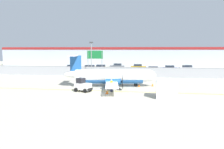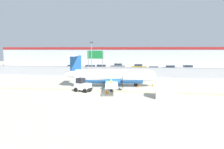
{
  "view_description": "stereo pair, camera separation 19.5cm",
  "coord_description": "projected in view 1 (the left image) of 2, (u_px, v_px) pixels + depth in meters",
  "views": [
    {
      "loc": [
        5.03,
        -27.44,
        5.79
      ],
      "look_at": [
        -0.15,
        6.58,
        1.8
      ],
      "focal_mm": 35.0,
      "sensor_mm": 36.0,
      "label": 1
    },
    {
      "loc": [
        5.23,
        -27.41,
        5.79
      ],
      "look_at": [
        -0.15,
        6.58,
        1.8
      ],
      "focal_mm": 35.0,
      "sensor_mm": 36.0,
      "label": 2
    }
  ],
  "objects": [
    {
      "name": "cargo_container",
      "position": [
        167.0,
        89.0,
        25.84
      ],
      "size": [
        2.47,
        2.08,
        2.2
      ],
      "rotation": [
        0.0,
        0.0,
        -0.03
      ],
      "color": "silver",
      "rests_on": "ground"
    },
    {
      "name": "parked_car_7",
      "position": [
        187.0,
        68.0,
        56.92
      ],
      "size": [
        4.33,
        2.27,
        1.58
      ],
      "rotation": [
        0.0,
        0.0,
        0.08
      ],
      "color": "silver",
      "rests_on": "parking_lot_strip"
    },
    {
      "name": "baggage_tug",
      "position": [
        83.0,
        85.0,
        29.87
      ],
      "size": [
        2.56,
        1.99,
        1.88
      ],
      "rotation": [
        0.0,
        0.0,
        -0.34
      ],
      "color": "silver",
      "rests_on": "ground"
    },
    {
      "name": "highway_sign",
      "position": [
        95.0,
        57.0,
        48.59
      ],
      "size": [
        3.6,
        0.14,
        5.5
      ],
      "color": "slate",
      "rests_on": "ground"
    },
    {
      "name": "traffic_cone_far_left",
      "position": [
        107.0,
        91.0,
        28.52
      ],
      "size": [
        0.36,
        0.36,
        0.64
      ],
      "color": "orange",
      "rests_on": "ground"
    },
    {
      "name": "ground_plane",
      "position": [
        108.0,
        91.0,
        30.33
      ],
      "size": [
        140.0,
        140.0,
        0.01
      ],
      "color": "#B2AD99"
    },
    {
      "name": "commuter_airplane",
      "position": [
        113.0,
        77.0,
        33.68
      ],
      "size": [
        14.23,
        16.05,
        4.92
      ],
      "rotation": [
        0.0,
        0.0,
        0.16
      ],
      "color": "white",
      "rests_on": "ground"
    },
    {
      "name": "parked_car_2",
      "position": [
        101.0,
        68.0,
        58.43
      ],
      "size": [
        4.2,
        2.0,
        1.58
      ],
      "rotation": [
        0.0,
        0.0,
        0.0
      ],
      "color": "#B28C19",
      "rests_on": "parking_lot_strip"
    },
    {
      "name": "parking_lot_strip",
      "position": [
        126.0,
        71.0,
        57.33
      ],
      "size": [
        98.0,
        17.0,
        0.12
      ],
      "color": "#38383A",
      "rests_on": "ground"
    },
    {
      "name": "parked_car_5",
      "position": [
        154.0,
        70.0,
        52.61
      ],
      "size": [
        4.32,
        2.26,
        1.58
      ],
      "rotation": [
        0.0,
        0.0,
        -0.08
      ],
      "color": "navy",
      "rests_on": "parking_lot_strip"
    },
    {
      "name": "parked_car_3",
      "position": [
        117.0,
        66.0,
        63.49
      ],
      "size": [
        4.27,
        2.14,
        1.58
      ],
      "rotation": [
        0.0,
        0.0,
        3.18
      ],
      "color": "slate",
      "rests_on": "parking_lot_strip"
    },
    {
      "name": "parked_car_0",
      "position": [
        72.0,
        68.0,
        57.9
      ],
      "size": [
        4.36,
        2.36,
        1.58
      ],
      "rotation": [
        0.0,
        0.0,
        3.03
      ],
      "color": "gray",
      "rests_on": "parking_lot_strip"
    },
    {
      "name": "parked_car_1",
      "position": [
        89.0,
        68.0,
        57.33
      ],
      "size": [
        4.37,
        2.39,
        1.58
      ],
      "rotation": [
        0.0,
        0.0,
        3.02
      ],
      "color": "navy",
      "rests_on": "parking_lot_strip"
    },
    {
      "name": "traffic_cone_near_left",
      "position": [
        139.0,
        85.0,
        33.84
      ],
      "size": [
        0.36,
        0.36,
        0.64
      ],
      "color": "orange",
      "rests_on": "ground"
    },
    {
      "name": "parked_car_6",
      "position": [
        169.0,
        68.0,
        56.05
      ],
      "size": [
        4.23,
        2.07,
        1.58
      ],
      "rotation": [
        0.0,
        0.0,
        3.12
      ],
      "color": "navy",
      "rests_on": "parking_lot_strip"
    },
    {
      "name": "background_building",
      "position": [
        130.0,
        57.0,
        75.12
      ],
      "size": [
        91.0,
        8.1,
        6.5
      ],
      "color": "#A8B2BC",
      "rests_on": "ground"
    },
    {
      "name": "traffic_cone_far_right",
      "position": [
        111.0,
        87.0,
        32.13
      ],
      "size": [
        0.36,
        0.36,
        0.64
      ],
      "color": "orange",
      "rests_on": "ground"
    },
    {
      "name": "parked_car_4",
      "position": [
        138.0,
        67.0,
        60.74
      ],
      "size": [
        4.21,
        2.03,
        1.58
      ],
      "rotation": [
        0.0,
        0.0,
        0.01
      ],
      "color": "#B28C19",
      "rests_on": "parking_lot_strip"
    },
    {
      "name": "ground_crew_worker",
      "position": [
        111.0,
        85.0,
        29.92
      ],
      "size": [
        0.47,
        0.51,
        1.7
      ],
      "rotation": [
        0.0,
        0.0,
        2.58
      ],
      "color": "#191E4C",
      "rests_on": "ground"
    },
    {
      "name": "perimeter_fence",
      "position": [
        121.0,
        72.0,
        45.91
      ],
      "size": [
        98.0,
        0.1,
        2.1
      ],
      "color": "gray",
      "rests_on": "ground"
    },
    {
      "name": "apron_light_pole",
      "position": [
        91.0,
        57.0,
        44.18
      ],
      "size": [
        0.7,
        0.3,
        7.27
      ],
      "color": "slate",
      "rests_on": "ground"
    },
    {
      "name": "traffic_cone_near_right",
      "position": [
        153.0,
        84.0,
        34.29
      ],
      "size": [
        0.36,
        0.36,
        0.64
      ],
      "color": "orange",
      "rests_on": "ground"
    }
  ]
}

